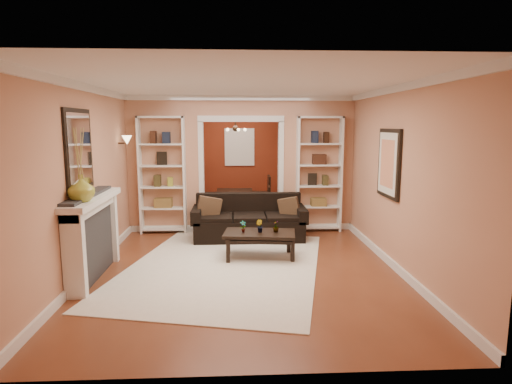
{
  "coord_description": "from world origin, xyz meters",
  "views": [
    {
      "loc": [
        -0.13,
        -7.39,
        2.14
      ],
      "look_at": [
        0.2,
        -0.8,
        1.09
      ],
      "focal_mm": 30.0,
      "sensor_mm": 36.0,
      "label": 1
    }
  ],
  "objects": [
    {
      "name": "mirror",
      "position": [
        -2.23,
        -1.5,
        1.8
      ],
      "size": [
        0.03,
        0.95,
        1.1
      ],
      "primitive_type": "cube",
      "color": "silver",
      "rests_on": "wall_left"
    },
    {
      "name": "dining_table",
      "position": [
        -0.11,
        2.55,
        0.27
      ],
      "size": [
        1.56,
        0.87,
        0.55
      ],
      "primitive_type": "imported",
      "rotation": [
        0.0,
        0.0,
        1.57
      ],
      "color": "black",
      "rests_on": "floor"
    },
    {
      "name": "area_rug",
      "position": [
        -0.31,
        -1.12,
        0.01
      ],
      "size": [
        3.58,
        4.42,
        0.01
      ],
      "primitive_type": "cube",
      "rotation": [
        0.0,
        0.0,
        -0.22
      ],
      "color": "silver",
      "rests_on": "floor"
    },
    {
      "name": "pillow_right",
      "position": [
        0.88,
        0.43,
        0.59
      ],
      "size": [
        0.39,
        0.23,
        0.37
      ],
      "primitive_type": "cube",
      "rotation": [
        0.0,
        0.0,
        -0.36
      ],
      "color": "brown",
      "rests_on": "sofa"
    },
    {
      "name": "dining_chair_se",
      "position": [
        0.44,
        2.85,
        0.47
      ],
      "size": [
        0.6,
        0.6,
        0.94
      ],
      "primitive_type": "cube",
      "rotation": [
        0.0,
        0.0,
        -1.93
      ],
      "color": "black",
      "rests_on": "floor"
    },
    {
      "name": "wall_sconce",
      "position": [
        -2.15,
        0.55,
        1.83
      ],
      "size": [
        0.18,
        0.18,
        0.22
      ],
      "primitive_type": "cube",
      "color": "#FFE0A5",
      "rests_on": "wall_left"
    },
    {
      "name": "dining_chair_ne",
      "position": [
        0.44,
        2.25,
        0.38
      ],
      "size": [
        0.4,
        0.4,
        0.76
      ],
      "primitive_type": "cube",
      "rotation": [
        0.0,
        0.0,
        -1.63
      ],
      "color": "black",
      "rests_on": "floor"
    },
    {
      "name": "coffee_table",
      "position": [
        0.26,
        -0.73,
        0.21
      ],
      "size": [
        1.19,
        0.74,
        0.43
      ],
      "primitive_type": "cube",
      "rotation": [
        0.0,
        0.0,
        -0.12
      ],
      "color": "black",
      "rests_on": "floor"
    },
    {
      "name": "pillow_left",
      "position": [
        -0.62,
        0.43,
        0.62
      ],
      "size": [
        0.44,
        0.21,
        0.42
      ],
      "primitive_type": "cube",
      "rotation": [
        0.0,
        0.0,
        0.21
      ],
      "color": "brown",
      "rests_on": "sofa"
    },
    {
      "name": "plant_left",
      "position": [
        -0.0,
        -0.73,
        0.52
      ],
      "size": [
        0.12,
        0.1,
        0.19
      ],
      "primitive_type": "imported",
      "rotation": [
        0.0,
        0.0,
        0.44
      ],
      "color": "#336626",
      "rests_on": "coffee_table"
    },
    {
      "name": "chandelier",
      "position": [
        0.0,
        2.7,
        2.02
      ],
      "size": [
        0.5,
        0.5,
        0.3
      ],
      "primitive_type": "cube",
      "color": "#322116",
      "rests_on": "ceiling"
    },
    {
      "name": "bookshelf_left",
      "position": [
        -1.55,
        1.03,
        1.15
      ],
      "size": [
        0.9,
        0.3,
        2.3
      ],
      "primitive_type": "cube",
      "color": "white",
      "rests_on": "floor"
    },
    {
      "name": "wall_back",
      "position": [
        0.0,
        4.0,
        1.35
      ],
      "size": [
        8.0,
        0.0,
        8.0
      ],
      "primitive_type": "plane",
      "rotation": [
        1.57,
        0.0,
        0.0
      ],
      "color": "tan",
      "rests_on": "ground"
    },
    {
      "name": "dining_chair_sw",
      "position": [
        -0.66,
        2.85,
        0.46
      ],
      "size": [
        0.57,
        0.57,
        0.92
      ],
      "primitive_type": "cube",
      "rotation": [
        0.0,
        0.0,
        1.26
      ],
      "color": "black",
      "rests_on": "floor"
    },
    {
      "name": "plant_right",
      "position": [
        0.52,
        -0.73,
        0.52
      ],
      "size": [
        0.13,
        0.13,
        0.18
      ],
      "primitive_type": "imported",
      "rotation": [
        0.0,
        0.0,
        4.3
      ],
      "color": "#336626",
      "rests_on": "coffee_table"
    },
    {
      "name": "dining_chair_nw",
      "position": [
        -0.66,
        2.25,
        0.39
      ],
      "size": [
        0.51,
        0.51,
        0.78
      ],
      "primitive_type": "cube",
      "rotation": [
        0.0,
        0.0,
        1.18
      ],
      "color": "black",
      "rests_on": "floor"
    },
    {
      "name": "wall_right",
      "position": [
        2.25,
        0.0,
        1.35
      ],
      "size": [
        0.0,
        8.0,
        8.0
      ],
      "primitive_type": "plane",
      "rotation": [
        1.57,
        0.0,
        -1.57
      ],
      "color": "tan",
      "rests_on": "ground"
    },
    {
      "name": "sofa",
      "position": [
        0.13,
        0.45,
        0.41
      ],
      "size": [
        2.11,
        0.91,
        0.83
      ],
      "primitive_type": "cube",
      "color": "black",
      "rests_on": "floor"
    },
    {
      "name": "bookshelf_right",
      "position": [
        1.55,
        1.03,
        1.15
      ],
      "size": [
        0.9,
        0.3,
        2.3
      ],
      "primitive_type": "cube",
      "color": "white",
      "rests_on": "floor"
    },
    {
      "name": "fireplace",
      "position": [
        -2.09,
        -1.5,
        0.58
      ],
      "size": [
        0.32,
        1.7,
        1.16
      ],
      "primitive_type": "cube",
      "color": "white",
      "rests_on": "floor"
    },
    {
      "name": "plant_center",
      "position": [
        0.26,
        -0.73,
        0.53
      ],
      "size": [
        0.14,
        0.14,
        0.2
      ],
      "primitive_type": "imported",
      "rotation": [
        0.0,
        0.0,
        2.38
      ],
      "color": "#336626",
      "rests_on": "coffee_table"
    },
    {
      "name": "wall_front",
      "position": [
        0.0,
        -4.0,
        1.35
      ],
      "size": [
        8.0,
        0.0,
        8.0
      ],
      "primitive_type": "plane",
      "rotation": [
        -1.57,
        0.0,
        0.0
      ],
      "color": "tan",
      "rests_on": "ground"
    },
    {
      "name": "floor",
      "position": [
        0.0,
        0.0,
        0.0
      ],
      "size": [
        8.0,
        8.0,
        0.0
      ],
      "primitive_type": "plane",
      "color": "brown",
      "rests_on": "ground"
    },
    {
      "name": "vase",
      "position": [
        -2.09,
        -1.9,
        1.33
      ],
      "size": [
        0.44,
        0.44,
        0.35
      ],
      "primitive_type": "imported",
      "rotation": [
        0.0,
        0.0,
        -0.41
      ],
      "color": "#9EA535",
      "rests_on": "fireplace"
    },
    {
      "name": "framed_art",
      "position": [
        2.21,
        -1.0,
        1.55
      ],
      "size": [
        0.04,
        0.85,
        1.05
      ],
      "primitive_type": "cube",
      "color": "black",
      "rests_on": "wall_right"
    },
    {
      "name": "red_back_panel",
      "position": [
        0.0,
        3.97,
        1.32
      ],
      "size": [
        4.44,
        0.04,
        2.64
      ],
      "primitive_type": "cube",
      "color": "maroon",
      "rests_on": "floor"
    },
    {
      "name": "partition_wall",
      "position": [
        0.0,
        1.2,
        1.35
      ],
      "size": [
        4.5,
        0.15,
        2.7
      ],
      "primitive_type": "cube",
      "color": "tan",
      "rests_on": "floor"
    },
    {
      "name": "ceiling",
      "position": [
        0.0,
        0.0,
        2.7
      ],
      "size": [
        8.0,
        8.0,
        0.0
      ],
      "primitive_type": "plane",
      "rotation": [
        3.14,
        0.0,
        0.0
      ],
      "color": "white",
      "rests_on": "ground"
    },
    {
      "name": "dining_window",
      "position": [
        0.0,
        3.93,
        1.55
      ],
      "size": [
        0.78,
        0.03,
        0.98
      ],
      "primitive_type": "cube",
      "color": "#8CA5CC",
      "rests_on": "wall_back"
    },
    {
      "name": "wall_left",
      "position": [
        -2.25,
        0.0,
        1.35
      ],
      "size": [
        0.0,
        8.0,
        8.0
      ],
      "primitive_type": "plane",
      "rotation": [
        1.57,
        0.0,
        1.57
      ],
      "color": "tan",
      "rests_on": "ground"
    }
  ]
}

